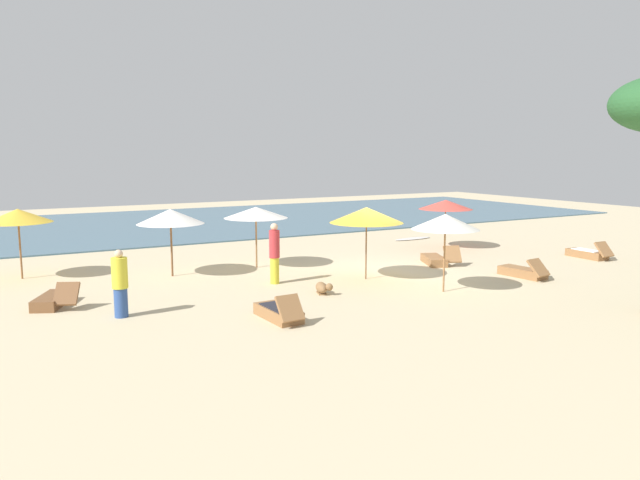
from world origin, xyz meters
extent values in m
plane|color=beige|center=(0.00, 0.00, 0.00)|extent=(60.00, 60.00, 0.00)
cube|color=#476B7F|center=(0.00, 17.00, 0.03)|extent=(48.00, 16.00, 0.06)
cylinder|color=olive|center=(-3.21, 2.91, 1.02)|extent=(0.06, 0.06, 2.05)
cone|color=white|center=(-3.21, 2.91, 1.91)|extent=(2.18, 2.18, 0.38)
cylinder|color=brown|center=(-0.99, -0.55, 1.11)|extent=(0.04, 0.04, 2.21)
cone|color=gold|center=(-0.99, -0.55, 2.02)|extent=(2.29, 2.29, 0.48)
cylinder|color=brown|center=(-10.41, 4.76, 1.08)|extent=(0.06, 0.06, 2.16)
cone|color=gold|center=(-10.41, 4.76, 1.99)|extent=(2.03, 2.03, 0.43)
cylinder|color=olive|center=(-0.01, -3.09, 1.09)|extent=(0.05, 0.05, 2.18)
cone|color=silver|center=(-0.01, -3.09, 2.01)|extent=(1.92, 1.92, 0.44)
cylinder|color=brown|center=(-6.16, 2.86, 1.06)|extent=(0.06, 0.06, 2.11)
cone|color=white|center=(-6.16, 2.86, 1.93)|extent=(2.12, 2.12, 0.47)
cylinder|color=brown|center=(5.21, 2.97, 0.98)|extent=(0.05, 0.05, 1.96)
cone|color=#D84C3F|center=(5.21, 2.97, 1.82)|extent=(2.19, 2.19, 0.39)
cube|color=olive|center=(2.55, 0.43, 0.14)|extent=(1.16, 1.61, 0.28)
cube|color=olive|center=(2.84, -0.21, 0.43)|extent=(0.71, 0.65, 0.56)
cube|color=brown|center=(-9.95, 0.60, 0.14)|extent=(1.17, 1.61, 0.28)
cube|color=brown|center=(-9.65, -0.03, 0.42)|extent=(0.72, 0.68, 0.53)
cube|color=olive|center=(8.41, -1.37, 0.14)|extent=(0.64, 1.52, 0.28)
cube|color=olive|center=(8.43, -2.07, 0.42)|extent=(0.58, 0.50, 0.53)
cube|color=white|center=(8.41, -1.37, 0.30)|extent=(0.54, 1.06, 0.03)
cube|color=olive|center=(3.59, -2.68, 0.14)|extent=(0.77, 1.56, 0.28)
cube|color=olive|center=(3.51, -3.38, 0.41)|extent=(0.63, 0.57, 0.51)
cube|color=olive|center=(-5.35, -3.38, 0.14)|extent=(0.67, 1.53, 0.28)
cube|color=olive|center=(-5.39, -4.08, 0.43)|extent=(0.59, 0.47, 0.56)
cube|color=#26262D|center=(-5.35, -3.38, 0.30)|extent=(0.56, 1.07, 0.03)
cylinder|color=yellow|center=(-3.76, 0.24, 0.40)|extent=(0.32, 0.32, 0.80)
cylinder|color=#BF3338|center=(-3.76, 0.24, 1.21)|extent=(0.38, 0.38, 0.83)
sphere|color=beige|center=(-3.76, 0.24, 1.73)|extent=(0.23, 0.23, 0.23)
cylinder|color=#2D4C8C|center=(-8.59, -1.37, 0.36)|extent=(0.46, 0.46, 0.71)
cylinder|color=yellow|center=(-8.59, -1.37, 1.09)|extent=(0.54, 0.54, 0.74)
sphere|color=beige|center=(-8.59, -1.37, 1.55)|extent=(0.20, 0.20, 0.20)
cube|color=olive|center=(-3.18, -1.62, 0.02)|extent=(0.32, 0.44, 0.04)
ellipsoid|color=olive|center=(-3.18, -1.62, 0.18)|extent=(0.48, 0.72, 0.30)
sphere|color=olive|center=(-3.09, -1.90, 0.24)|extent=(0.21, 0.21, 0.21)
ellipsoid|color=silver|center=(5.70, 5.71, 0.04)|extent=(2.07, 0.62, 0.07)
camera|label=1|loc=(-11.36, -16.21, 3.97)|focal=34.19mm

